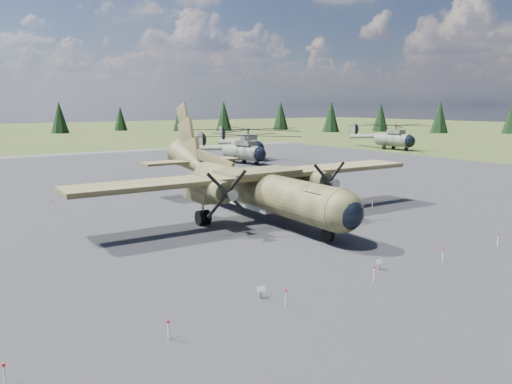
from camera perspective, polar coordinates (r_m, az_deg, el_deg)
ground at (r=37.00m, az=-4.52°, el=-4.81°), size 500.00×500.00×0.00m
apron at (r=45.72m, az=-10.78°, el=-2.10°), size 120.00×120.00×0.04m
transport_plane at (r=42.17m, az=-0.65°, el=1.15°), size 31.12×28.31×10.28m
helicopter_near at (r=80.24m, az=-1.49°, el=5.59°), size 21.56×23.05×4.65m
helicopter_mid at (r=87.76m, az=-1.06°, el=6.27°), size 23.67×25.80×5.29m
helicopter_far at (r=109.82m, az=15.48°, el=6.64°), size 20.89×24.52×5.26m
info_placard_left at (r=24.92m, az=0.59°, el=-11.15°), size 0.45×0.25×0.66m
info_placard_right at (r=29.85m, az=13.95°, el=-7.84°), size 0.44×0.21×0.67m
barrier_fence at (r=36.59m, az=-5.10°, el=-4.17°), size 33.12×29.62×0.85m
treeline at (r=43.81m, az=-4.67°, el=3.94°), size 305.93×313.08×10.97m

